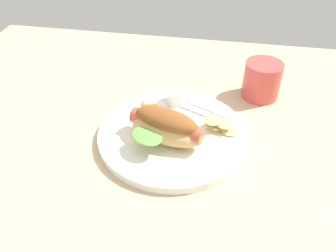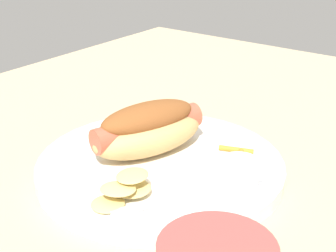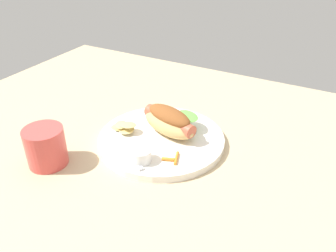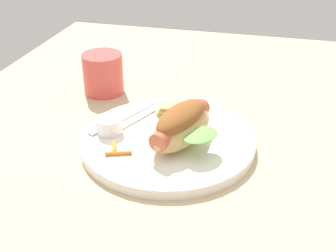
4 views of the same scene
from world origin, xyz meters
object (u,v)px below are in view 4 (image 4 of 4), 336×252
plate (168,141)px  fork (127,116)px  drinking_cup (103,73)px  sauce_ramekin (109,125)px  knife (139,117)px  carrot_garnish (117,151)px  hot_dog (182,125)px  chips_pile (168,106)px

plate → fork: (4.70, 8.58, 1.00)cm
drinking_cup → plate: bearing=-133.6°
sauce_ramekin → knife: (5.87, -3.24, -1.13)cm
plate → carrot_garnish: (-6.30, 6.43, 1.13)cm
sauce_ramekin → drinking_cup: bearing=24.2°
plate → carrot_garnish: bearing=134.4°
hot_dog → fork: hot_dog is taller
chips_pile → knife: bearing=129.5°
plate → carrot_garnish: size_ratio=6.99×
drinking_cup → knife: bearing=-136.3°
hot_dog → drinking_cup: size_ratio=1.92×
fork → drinking_cup: drinking_cup is taller
plate → carrot_garnish: 9.07cm
hot_dog → fork: 12.60cm
hot_dog → sauce_ramekin: 12.17cm
plate → hot_dog: hot_dog is taller
hot_dog → chips_pile: bearing=-136.7°
sauce_ramekin → knife: sauce_ramekin is taller
drinking_cup → sauce_ramekin: bearing=-155.8°
sauce_ramekin → carrot_garnish: size_ratio=1.05×
sauce_ramekin → knife: bearing=-29.0°
knife → carrot_garnish: carrot_garnish is taller
fork → knife: same height
fork → knife: 2.20cm
knife → chips_pile: chips_pile is taller
plate → carrot_garnish: carrot_garnish is taller
fork → carrot_garnish: carrot_garnish is taller
carrot_garnish → drinking_cup: (22.96, 11.08, 2.09)cm
plate → drinking_cup: drinking_cup is taller
chips_pile → drinking_cup: bearing=62.5°
hot_dog → knife: bearing=-105.6°
fork → drinking_cup: size_ratio=1.83×
hot_dog → carrot_garnish: 10.74cm
plate → sauce_ramekin: sauce_ramekin is taller
hot_dog → knife: hot_dog is taller
sauce_ramekin → knife: size_ratio=0.29×
chips_pile → plate: bearing=-166.6°
fork → drinking_cup: bearing=-116.3°
plate → chips_pile: size_ratio=3.61×
fork → chips_pile: (3.90, -6.52, 0.92)cm
chips_pile → carrot_garnish: (-14.90, 4.37, -0.79)cm
plate → chips_pile: bearing=13.4°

